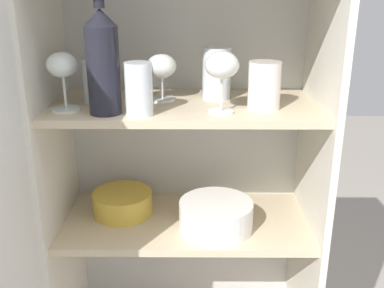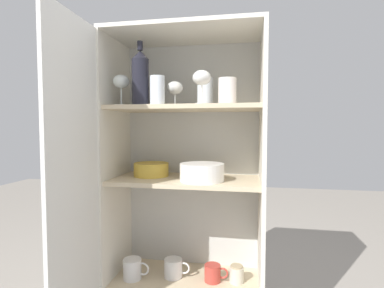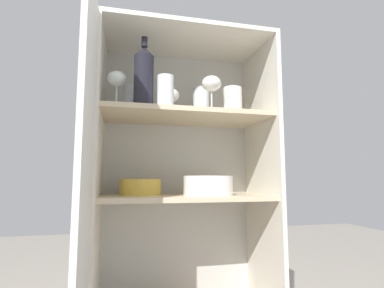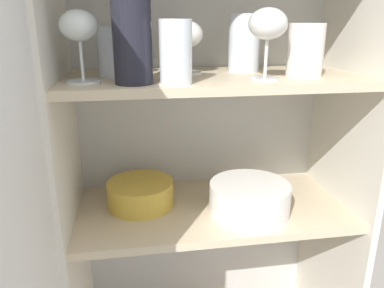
% 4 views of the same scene
% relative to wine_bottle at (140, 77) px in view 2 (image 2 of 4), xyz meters
% --- Properties ---
extents(cupboard_back_panel, '(0.74, 0.02, 1.47)m').
position_rel_wine_bottle_xyz_m(cupboard_back_panel, '(0.19, 0.28, -0.53)').
color(cupboard_back_panel, silver).
rests_on(cupboard_back_panel, ground_plane).
extents(cupboard_side_left, '(0.02, 0.37, 1.47)m').
position_rel_wine_bottle_xyz_m(cupboard_side_left, '(-0.17, 0.10, -0.53)').
color(cupboard_side_left, silver).
rests_on(cupboard_side_left, ground_plane).
extents(cupboard_side_right, '(0.02, 0.37, 1.47)m').
position_rel_wine_bottle_xyz_m(cupboard_side_right, '(0.55, 0.10, -0.53)').
color(cupboard_side_right, silver).
rests_on(cupboard_side_right, ground_plane).
extents(cupboard_top_panel, '(0.74, 0.37, 0.02)m').
position_rel_wine_bottle_xyz_m(cupboard_top_panel, '(0.19, 0.10, 0.22)').
color(cupboard_top_panel, silver).
rests_on(cupboard_top_panel, cupboard_side_left).
extents(shelf_board_lower, '(0.70, 0.34, 0.02)m').
position_rel_wine_bottle_xyz_m(shelf_board_lower, '(0.19, 0.10, -0.99)').
color(shelf_board_lower, beige).
extents(shelf_board_middle, '(0.70, 0.34, 0.02)m').
position_rel_wine_bottle_xyz_m(shelf_board_middle, '(0.19, 0.10, -0.49)').
color(shelf_board_middle, beige).
extents(shelf_board_upper, '(0.70, 0.34, 0.02)m').
position_rel_wine_bottle_xyz_m(shelf_board_upper, '(0.19, 0.10, -0.14)').
color(shelf_board_upper, beige).
extents(cupboard_door, '(0.02, 0.37, 1.47)m').
position_rel_wine_bottle_xyz_m(cupboard_door, '(-0.18, -0.27, -0.53)').
color(cupboard_door, silver).
rests_on(cupboard_door, ground_plane).
extents(tumbler_glass_0, '(0.08, 0.08, 0.11)m').
position_rel_wine_bottle_xyz_m(tumbler_glass_0, '(-0.04, 0.11, -0.07)').
color(tumbler_glass_0, white).
rests_on(tumbler_glass_0, shelf_board_upper).
extents(tumbler_glass_1, '(0.08, 0.08, 0.12)m').
position_rel_wine_bottle_xyz_m(tumbler_glass_1, '(0.39, 0.05, -0.07)').
color(tumbler_glass_1, silver).
rests_on(tumbler_glass_1, shelf_board_upper).
extents(tumbler_glass_2, '(0.07, 0.07, 0.13)m').
position_rel_wine_bottle_xyz_m(tumbler_glass_2, '(0.08, -0.02, -0.06)').
color(tumbler_glass_2, white).
rests_on(tumbler_glass_2, shelf_board_upper).
extents(tumbler_glass_3, '(0.08, 0.08, 0.14)m').
position_rel_wine_bottle_xyz_m(tumbler_glass_3, '(0.28, 0.15, -0.06)').
color(tumbler_glass_3, white).
rests_on(tumbler_glass_3, shelf_board_upper).
extents(wine_glass_0, '(0.08, 0.08, 0.15)m').
position_rel_wine_bottle_xyz_m(wine_glass_0, '(-0.10, 0.02, -0.02)').
color(wine_glass_0, white).
rests_on(wine_glass_0, shelf_board_upper).
extents(wine_glass_1, '(0.08, 0.08, 0.13)m').
position_rel_wine_bottle_xyz_m(wine_glass_1, '(0.13, 0.13, -0.04)').
color(wine_glass_1, white).
rests_on(wine_glass_1, shelf_board_upper).
extents(wine_glass_2, '(0.08, 0.08, 0.15)m').
position_rel_wine_bottle_xyz_m(wine_glass_2, '(0.28, 0.01, -0.01)').
color(wine_glass_2, white).
rests_on(wine_glass_2, shelf_board_upper).
extents(wine_bottle, '(0.08, 0.08, 0.29)m').
position_rel_wine_bottle_xyz_m(wine_bottle, '(0.00, 0.00, 0.00)').
color(wine_bottle, black).
rests_on(wine_bottle, shelf_board_upper).
extents(plate_stack_white, '(0.21, 0.21, 0.08)m').
position_rel_wine_bottle_xyz_m(plate_stack_white, '(0.28, 0.05, -0.44)').
color(plate_stack_white, white).
rests_on(plate_stack_white, shelf_board_middle).
extents(mixing_bowl_large, '(0.18, 0.18, 0.07)m').
position_rel_wine_bottle_xyz_m(mixing_bowl_large, '(0.00, 0.14, -0.44)').
color(mixing_bowl_large, gold).
rests_on(mixing_bowl_large, shelf_board_middle).
extents(coffee_mug_primary, '(0.13, 0.09, 0.09)m').
position_rel_wine_bottle_xyz_m(coffee_mug_primary, '(0.13, 0.10, -0.93)').
color(coffee_mug_primary, white).
rests_on(coffee_mug_primary, shelf_board_lower).
extents(coffee_mug_extra_1, '(0.12, 0.08, 0.08)m').
position_rel_wine_bottle_xyz_m(coffee_mug_extra_1, '(0.33, 0.10, -0.93)').
color(coffee_mug_extra_1, '#BC3D33').
rests_on(coffee_mug_extra_1, shelf_board_lower).
extents(coffee_mug_extra_2, '(0.13, 0.09, 0.10)m').
position_rel_wine_bottle_xyz_m(coffee_mug_extra_2, '(-0.07, 0.05, -0.93)').
color(coffee_mug_extra_2, white).
rests_on(coffee_mug_extra_2, shelf_board_lower).
extents(storage_jar, '(0.07, 0.07, 0.08)m').
position_rel_wine_bottle_xyz_m(storage_jar, '(0.44, 0.11, -0.94)').
color(storage_jar, beige).
rests_on(storage_jar, shelf_board_lower).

